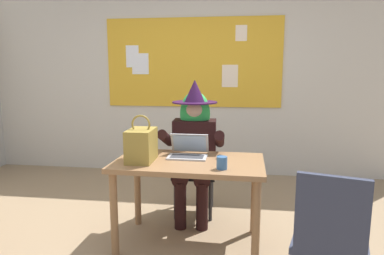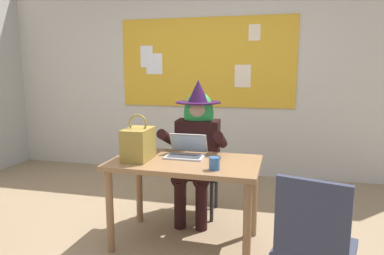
{
  "view_description": "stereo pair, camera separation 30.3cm",
  "coord_description": "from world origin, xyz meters",
  "px_view_note": "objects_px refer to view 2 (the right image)",
  "views": [
    {
      "loc": [
        0.62,
        -2.54,
        1.45
      ],
      "look_at": [
        0.22,
        0.42,
        0.94
      ],
      "focal_mm": 31.73,
      "sensor_mm": 36.0,
      "label": 1
    },
    {
      "loc": [
        0.92,
        -2.49,
        1.45
      ],
      "look_at": [
        0.22,
        0.42,
        0.94
      ],
      "focal_mm": 31.73,
      "sensor_mm": 36.0,
      "label": 2
    }
  ],
  "objects_px": {
    "chair_at_desk": "(199,164)",
    "coffee_mug": "(214,164)",
    "computer_mouse": "(217,158)",
    "desk_main": "(185,172)",
    "handbag": "(138,144)",
    "chair_extra_corner": "(313,243)",
    "person_costumed": "(197,140)",
    "laptop": "(186,151)"
  },
  "relations": [
    {
      "from": "chair_at_desk",
      "to": "coffee_mug",
      "type": "distance_m",
      "value": 1.01
    },
    {
      "from": "computer_mouse",
      "to": "desk_main",
      "type": "bearing_deg",
      "value": -173.89
    },
    {
      "from": "desk_main",
      "to": "handbag",
      "type": "xyz_separation_m",
      "value": [
        -0.38,
        -0.07,
        0.24
      ]
    },
    {
      "from": "handbag",
      "to": "chair_extra_corner",
      "type": "relative_size",
      "value": 0.42
    },
    {
      "from": "person_costumed",
      "to": "chair_extra_corner",
      "type": "xyz_separation_m",
      "value": [
        0.96,
        -1.32,
        -0.27
      ]
    },
    {
      "from": "chair_at_desk",
      "to": "coffee_mug",
      "type": "bearing_deg",
      "value": 16.74
    },
    {
      "from": "desk_main",
      "to": "laptop",
      "type": "bearing_deg",
      "value": 101.12
    },
    {
      "from": "desk_main",
      "to": "computer_mouse",
      "type": "xyz_separation_m",
      "value": [
        0.25,
        0.08,
        0.12
      ]
    },
    {
      "from": "laptop",
      "to": "computer_mouse",
      "type": "distance_m",
      "value": 0.28
    },
    {
      "from": "desk_main",
      "to": "chair_extra_corner",
      "type": "height_order",
      "value": "chair_extra_corner"
    },
    {
      "from": "person_costumed",
      "to": "chair_extra_corner",
      "type": "distance_m",
      "value": 1.65
    },
    {
      "from": "desk_main",
      "to": "coffee_mug",
      "type": "height_order",
      "value": "coffee_mug"
    },
    {
      "from": "person_costumed",
      "to": "handbag",
      "type": "height_order",
      "value": "person_costumed"
    },
    {
      "from": "coffee_mug",
      "to": "chair_extra_corner",
      "type": "relative_size",
      "value": 0.11
    },
    {
      "from": "coffee_mug",
      "to": "laptop",
      "type": "bearing_deg",
      "value": 131.83
    },
    {
      "from": "computer_mouse",
      "to": "coffee_mug",
      "type": "relative_size",
      "value": 1.09
    },
    {
      "from": "coffee_mug",
      "to": "computer_mouse",
      "type": "bearing_deg",
      "value": 95.13
    },
    {
      "from": "desk_main",
      "to": "chair_at_desk",
      "type": "distance_m",
      "value": 0.72
    },
    {
      "from": "person_costumed",
      "to": "laptop",
      "type": "xyz_separation_m",
      "value": [
        0.01,
        -0.45,
        -0.01
      ]
    },
    {
      "from": "desk_main",
      "to": "chair_extra_corner",
      "type": "xyz_separation_m",
      "value": [
        0.93,
        -0.73,
        -0.12
      ]
    },
    {
      "from": "person_costumed",
      "to": "coffee_mug",
      "type": "height_order",
      "value": "person_costumed"
    },
    {
      "from": "desk_main",
      "to": "computer_mouse",
      "type": "distance_m",
      "value": 0.29
    },
    {
      "from": "computer_mouse",
      "to": "handbag",
      "type": "height_order",
      "value": "handbag"
    },
    {
      "from": "chair_at_desk",
      "to": "handbag",
      "type": "xyz_separation_m",
      "value": [
        -0.34,
        -0.77,
        0.36
      ]
    },
    {
      "from": "chair_at_desk",
      "to": "person_costumed",
      "type": "height_order",
      "value": "person_costumed"
    },
    {
      "from": "person_costumed",
      "to": "chair_extra_corner",
      "type": "relative_size",
      "value": 1.52
    },
    {
      "from": "laptop",
      "to": "coffee_mug",
      "type": "height_order",
      "value": "laptop"
    },
    {
      "from": "computer_mouse",
      "to": "laptop",
      "type": "bearing_deg",
      "value": 158.26
    },
    {
      "from": "handbag",
      "to": "desk_main",
      "type": "bearing_deg",
      "value": 9.94
    },
    {
      "from": "chair_at_desk",
      "to": "handbag",
      "type": "distance_m",
      "value": 0.92
    },
    {
      "from": "person_costumed",
      "to": "chair_at_desk",
      "type": "bearing_deg",
      "value": -179.7
    },
    {
      "from": "desk_main",
      "to": "laptop",
      "type": "xyz_separation_m",
      "value": [
        -0.03,
        0.13,
        0.15
      ]
    },
    {
      "from": "chair_at_desk",
      "to": "laptop",
      "type": "distance_m",
      "value": 0.64
    },
    {
      "from": "handbag",
      "to": "chair_extra_corner",
      "type": "xyz_separation_m",
      "value": [
        1.31,
        -0.67,
        -0.36
      ]
    },
    {
      "from": "desk_main",
      "to": "person_costumed",
      "type": "distance_m",
      "value": 0.6
    },
    {
      "from": "desk_main",
      "to": "laptop",
      "type": "height_order",
      "value": "laptop"
    },
    {
      "from": "desk_main",
      "to": "handbag",
      "type": "relative_size",
      "value": 3.23
    },
    {
      "from": "desk_main",
      "to": "computer_mouse",
      "type": "relative_size",
      "value": 11.75
    },
    {
      "from": "desk_main",
      "to": "coffee_mug",
      "type": "distance_m",
      "value": 0.38
    },
    {
      "from": "laptop",
      "to": "handbag",
      "type": "relative_size",
      "value": 0.88
    },
    {
      "from": "laptop",
      "to": "coffee_mug",
      "type": "relative_size",
      "value": 3.48
    },
    {
      "from": "computer_mouse",
      "to": "coffee_mug",
      "type": "distance_m",
      "value": 0.29
    }
  ]
}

